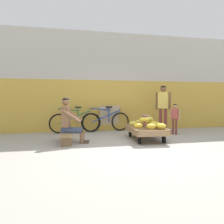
# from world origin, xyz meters

# --- Properties ---
(ground_plane) EXTENTS (80.00, 80.00, 0.00)m
(ground_plane) POSITION_xyz_m (0.00, 0.00, 0.00)
(ground_plane) COLOR #A39E93
(back_wall) EXTENTS (16.00, 0.30, 3.39)m
(back_wall) POSITION_xyz_m (0.00, 3.03, 1.70)
(back_wall) COLOR gold
(back_wall) RESTS_ON ground
(banana_cart) EXTENTS (0.94, 1.49, 0.36)m
(banana_cart) POSITION_xyz_m (0.56, 0.98, 0.24)
(banana_cart) COLOR #99754C
(banana_cart) RESTS_ON ground
(banana_pile) EXTENTS (0.87, 1.27, 0.26)m
(banana_pile) POSITION_xyz_m (0.62, 1.02, 0.46)
(banana_pile) COLOR yellow
(banana_pile) RESTS_ON banana_cart
(low_bench) EXTENTS (0.31, 1.10, 0.27)m
(low_bench) POSITION_xyz_m (-1.55, 1.03, 0.20)
(low_bench) COLOR olive
(low_bench) RESTS_ON ground
(vendor_seated) EXTENTS (0.72, 0.55, 1.14)m
(vendor_seated) POSITION_xyz_m (-1.46, 1.01, 0.57)
(vendor_seated) COLOR brown
(vendor_seated) RESTS_ON ground
(plastic_crate) EXTENTS (0.36, 0.28, 0.30)m
(plastic_crate) POSITION_xyz_m (0.93, 1.98, 0.15)
(plastic_crate) COLOR gold
(plastic_crate) RESTS_ON ground
(weighing_scale) EXTENTS (0.30, 0.30, 0.29)m
(weighing_scale) POSITION_xyz_m (0.93, 1.98, 0.45)
(weighing_scale) COLOR #28282D
(weighing_scale) RESTS_ON plastic_crate
(bicycle_near_left) EXTENTS (1.66, 0.48, 0.86)m
(bicycle_near_left) POSITION_xyz_m (-1.26, 2.60, 0.35)
(bicycle_near_left) COLOR black
(bicycle_near_left) RESTS_ON ground
(bicycle_far_left) EXTENTS (1.66, 0.48, 0.86)m
(bicycle_far_left) POSITION_xyz_m (-0.22, 2.66, 0.35)
(bicycle_far_left) COLOR black
(bicycle_far_left) RESTS_ON ground
(sign_board) EXTENTS (0.70, 0.24, 0.88)m
(sign_board) POSITION_xyz_m (-0.07, 2.84, 0.44)
(sign_board) COLOR #C6B289
(sign_board) RESTS_ON ground
(customer_adult) EXTENTS (0.42, 0.35, 1.53)m
(customer_adult) POSITION_xyz_m (1.54, 1.97, 0.95)
(customer_adult) COLOR brown
(customer_adult) RESTS_ON ground
(customer_child) EXTENTS (0.23, 0.22, 0.95)m
(customer_child) POSITION_xyz_m (1.77, 1.62, 0.59)
(customer_child) COLOR brown
(customer_child) RESTS_ON ground
(shopping_bag) EXTENTS (0.18, 0.12, 0.24)m
(shopping_bag) POSITION_xyz_m (1.12, 1.44, 0.12)
(shopping_bag) COLOR #3370B7
(shopping_bag) RESTS_ON ground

